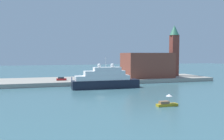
{
  "coord_description": "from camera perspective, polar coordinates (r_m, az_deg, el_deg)",
  "views": [
    {
      "loc": [
        -18.0,
        -73.23,
        11.74
      ],
      "look_at": [
        5.48,
        6.0,
        6.41
      ],
      "focal_mm": 38.91,
      "sensor_mm": 36.0,
      "label": 1
    }
  ],
  "objects": [
    {
      "name": "quay_dock",
      "position": [
        102.61,
        -6.32,
        -2.47
      ],
      "size": [
        110.0,
        22.39,
        1.53
      ],
      "primitive_type": "cube",
      "color": "gray",
      "rests_on": "ground"
    },
    {
      "name": "person_figure",
      "position": [
        93.73,
        -9.44,
        -2.12
      ],
      "size": [
        0.36,
        0.36,
        1.72
      ],
      "color": "#334C8C",
      "rests_on": "quay_dock"
    },
    {
      "name": "harbor_building",
      "position": [
        109.26,
        8.23,
        1.15
      ],
      "size": [
        20.81,
        13.75,
        10.87
      ],
      "primitive_type": "cube",
      "color": "brown",
      "rests_on": "quay_dock"
    },
    {
      "name": "small_motorboat",
      "position": [
        56.87,
        12.72,
        -7.51
      ],
      "size": [
        4.97,
        1.46,
        2.75
      ],
      "color": "#B7991E",
      "rests_on": "ground"
    },
    {
      "name": "mooring_bollard",
      "position": [
        93.91,
        -3.4,
        -2.29
      ],
      "size": [
        0.37,
        0.37,
        0.88
      ],
      "primitive_type": "cylinder",
      "color": "black",
      "rests_on": "quay_dock"
    },
    {
      "name": "bell_tower",
      "position": [
        119.24,
        14.39,
        4.96
      ],
      "size": [
        4.48,
        4.48,
        23.92
      ],
      "color": "brown",
      "rests_on": "quay_dock"
    },
    {
      "name": "parked_car",
      "position": [
        97.45,
        -11.83,
        -2.07
      ],
      "size": [
        3.84,
        1.74,
        1.31
      ],
      "color": "#B21E1E",
      "rests_on": "quay_dock"
    },
    {
      "name": "ground",
      "position": [
        76.32,
        -2.68,
        -5.17
      ],
      "size": [
        400.0,
        400.0,
        0.0
      ],
      "primitive_type": "plane",
      "color": "#3D6670"
    },
    {
      "name": "large_yacht",
      "position": [
        84.05,
        -1.66,
        -2.31
      ],
      "size": [
        23.51,
        4.45,
        10.97
      ],
      "color": "black",
      "rests_on": "ground"
    }
  ]
}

